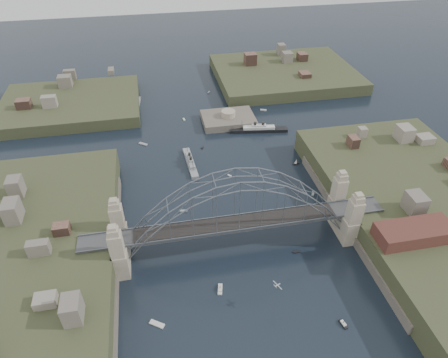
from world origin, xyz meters
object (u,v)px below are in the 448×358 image
at_px(naval_cruiser_near, 190,162).
at_px(ocean_liner, 259,129).
at_px(naval_cruiser_far, 137,105).
at_px(fort_island, 228,123).
at_px(wharf_shed, 414,233).
at_px(bridge, 237,212).

distance_m(naval_cruiser_near, ocean_liner, 35.64).
relative_size(naval_cruiser_far, ocean_liner, 0.71).
xyz_separation_m(naval_cruiser_far, ocean_liner, (49.00, -31.79, 0.02)).
xyz_separation_m(naval_cruiser_near, naval_cruiser_far, (-18.39, 50.05, -0.00)).
bearing_deg(fort_island, naval_cruiser_far, 150.11).
height_order(fort_island, naval_cruiser_far, fort_island).
height_order(naval_cruiser_near, naval_cruiser_far, naval_cruiser_near).
relative_size(fort_island, naval_cruiser_far, 1.31).
height_order(wharf_shed, naval_cruiser_far, wharf_shed).
bearing_deg(ocean_liner, bridge, -110.77).
distance_m(bridge, wharf_shed, 46.23).
relative_size(bridge, naval_cruiser_far, 4.99).
relative_size(fort_island, wharf_shed, 1.10).
distance_m(naval_cruiser_near, naval_cruiser_far, 53.32).
distance_m(wharf_shed, naval_cruiser_near, 76.75).
xyz_separation_m(bridge, fort_island, (12.00, 70.00, -12.66)).
relative_size(wharf_shed, naval_cruiser_near, 1.05).
distance_m(fort_island, naval_cruiser_far, 44.06).
xyz_separation_m(fort_island, wharf_shed, (32.00, -84.00, 10.34)).
xyz_separation_m(naval_cruiser_near, ocean_liner, (30.61, 18.26, 0.02)).
bearing_deg(bridge, fort_island, 80.27).
xyz_separation_m(bridge, naval_cruiser_near, (-7.79, 41.90, -11.45)).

